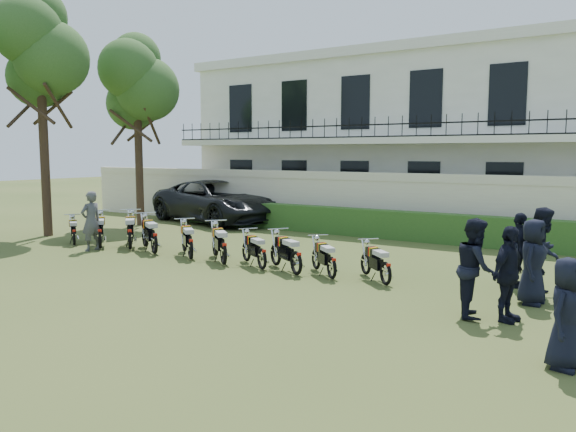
% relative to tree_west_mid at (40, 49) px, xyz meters
% --- Properties ---
extents(ground, '(100.00, 100.00, 0.00)m').
position_rel_tree_west_mid_xyz_m(ground, '(9.46, -1.00, -6.67)').
color(ground, '#3B4D1E').
rests_on(ground, ground).
extents(perimeter_wall, '(30.00, 0.35, 2.30)m').
position_rel_tree_west_mid_xyz_m(perimeter_wall, '(9.46, 7.00, -5.50)').
color(perimeter_wall, beige).
rests_on(perimeter_wall, ground).
extents(hedge, '(18.00, 0.60, 1.00)m').
position_rel_tree_west_mid_xyz_m(hedge, '(10.46, 6.20, -6.17)').
color(hedge, '#244E1C').
rests_on(hedge, ground).
extents(building, '(20.40, 9.60, 7.40)m').
position_rel_tree_west_mid_xyz_m(building, '(9.46, 12.96, -2.96)').
color(building, white).
rests_on(building, ground).
extents(tree_west_mid, '(3.40, 3.20, 8.82)m').
position_rel_tree_west_mid_xyz_m(tree_west_mid, '(0.00, 0.00, 0.00)').
color(tree_west_mid, '#473323').
rests_on(tree_west_mid, ground).
extents(tree_west_near, '(3.40, 3.20, 7.90)m').
position_rel_tree_west_mid_xyz_m(tree_west_near, '(0.50, 4.00, -0.78)').
color(tree_west_near, '#473323').
rests_on(tree_west_near, ground).
extents(motorcycle_0, '(1.45, 1.03, 0.93)m').
position_rel_tree_west_mid_xyz_m(motorcycle_0, '(2.74, -0.92, -6.24)').
color(motorcycle_0, black).
rests_on(motorcycle_0, ground).
extents(motorcycle_1, '(1.64, 1.37, 1.11)m').
position_rel_tree_west_mid_xyz_m(motorcycle_1, '(4.00, -0.89, -6.16)').
color(motorcycle_1, black).
rests_on(motorcycle_1, ground).
extents(motorcycle_2, '(1.61, 1.52, 1.15)m').
position_rel_tree_west_mid_xyz_m(motorcycle_2, '(4.93, -0.50, -6.14)').
color(motorcycle_2, black).
rests_on(motorcycle_2, ground).
extents(motorcycle_3, '(1.82, 1.19, 1.13)m').
position_rel_tree_west_mid_xyz_m(motorcycle_3, '(6.14, -0.64, -6.15)').
color(motorcycle_3, black).
rests_on(motorcycle_3, ground).
extents(motorcycle_4, '(1.56, 1.29, 1.05)m').
position_rel_tree_west_mid_xyz_m(motorcycle_4, '(7.62, -0.68, -6.18)').
color(motorcycle_4, black).
rests_on(motorcycle_4, ground).
extents(motorcycle_5, '(1.58, 1.37, 1.09)m').
position_rel_tree_west_mid_xyz_m(motorcycle_5, '(8.92, -0.78, -6.17)').
color(motorcycle_5, black).
rests_on(motorcycle_5, ground).
extents(motorcycle_6, '(1.51, 1.03, 0.95)m').
position_rel_tree_west_mid_xyz_m(motorcycle_6, '(10.11, -0.68, -6.23)').
color(motorcycle_6, black).
rests_on(motorcycle_6, ground).
extents(motorcycle_7, '(1.64, 1.09, 1.03)m').
position_rel_tree_west_mid_xyz_m(motorcycle_7, '(11.21, -0.76, -6.19)').
color(motorcycle_7, black).
rests_on(motorcycle_7, ground).
extents(motorcycle_8, '(1.34, 1.19, 0.93)m').
position_rel_tree_west_mid_xyz_m(motorcycle_8, '(12.17, -0.68, -6.24)').
color(motorcycle_8, black).
rests_on(motorcycle_8, ground).
extents(motorcycle_9, '(1.32, 1.21, 0.93)m').
position_rel_tree_west_mid_xyz_m(motorcycle_9, '(13.49, -0.55, -6.24)').
color(motorcycle_9, black).
rests_on(motorcycle_9, ground).
extents(suv, '(7.17, 4.60, 1.84)m').
position_rel_tree_west_mid_xyz_m(suv, '(2.58, 6.47, -5.75)').
color(suv, black).
rests_on(suv, ground).
extents(inspector, '(0.48, 0.70, 1.86)m').
position_rel_tree_west_mid_xyz_m(inspector, '(3.93, -1.15, -5.74)').
color(inspector, '#545459').
rests_on(inspector, ground).
extents(officer_0, '(0.70, 0.89, 1.60)m').
position_rel_tree_west_mid_xyz_m(officer_0, '(17.58, -3.76, -5.87)').
color(officer_0, black).
rests_on(officer_0, ground).
extents(officer_1, '(0.94, 1.07, 1.85)m').
position_rel_tree_west_mid_xyz_m(officer_1, '(15.83, -1.87, -5.75)').
color(officer_1, black).
rests_on(officer_1, ground).
extents(officer_2, '(0.65, 1.09, 1.74)m').
position_rel_tree_west_mid_xyz_m(officer_2, '(16.40, -1.86, -5.80)').
color(officer_2, black).
rests_on(officer_2, ground).
extents(officer_3, '(0.62, 0.89, 1.73)m').
position_rel_tree_west_mid_xyz_m(officer_3, '(16.56, -0.36, -5.81)').
color(officer_3, black).
rests_on(officer_3, ground).
extents(officer_4, '(0.86, 1.03, 1.89)m').
position_rel_tree_west_mid_xyz_m(officer_4, '(16.61, 0.56, -5.72)').
color(officer_4, black).
rests_on(officer_4, ground).
extents(officer_5, '(0.69, 1.08, 1.70)m').
position_rel_tree_west_mid_xyz_m(officer_5, '(16.05, 0.98, -5.82)').
color(officer_5, black).
rests_on(officer_5, ground).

